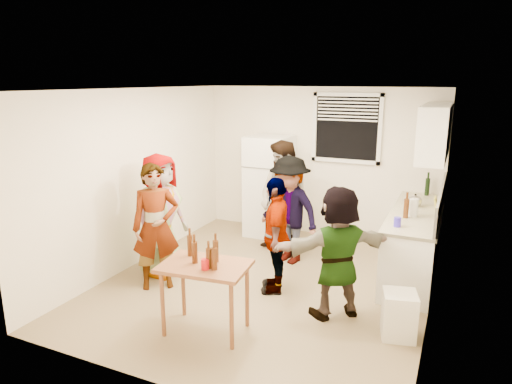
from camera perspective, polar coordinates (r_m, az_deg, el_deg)
The scene contains 23 objects.
room at distance 6.11m, azimuth 1.25°, elevation -11.44°, with size 4.00×4.50×2.50m, color white, non-canonical shape.
window at distance 7.52m, azimuth 11.25°, elevation 7.83°, with size 1.12×0.10×1.06m, color white, non-canonical shape.
refrigerator at distance 7.75m, azimuth 1.67°, elevation 0.75°, with size 0.70×0.70×1.70m, color white.
counter_lower at distance 6.62m, azimuth 19.12°, elevation -6.17°, with size 0.60×2.20×0.86m, color white.
countertop at distance 6.48m, azimuth 19.43°, elevation -2.42°, with size 0.64×2.22×0.04m, color beige.
backsplash at distance 6.42m, azimuth 22.10°, elevation -0.97°, with size 0.03×2.20×0.36m, color #A39E94.
upper_cabinets at distance 6.47m, azimuth 21.52°, elevation 7.06°, with size 0.34×1.60×0.70m, color white.
kettle at distance 6.70m, azimuth 19.21°, elevation -1.71°, with size 0.23×0.19×0.19m, color silver, non-canonical shape.
paper_towel at distance 6.21m, azimuth 19.02°, elevation -2.90°, with size 0.11×0.11×0.23m, color white.
wine_bottle at distance 7.39m, azimuth 20.54°, elevation -0.39°, with size 0.07×0.07×0.26m, color black.
beer_bottle_counter at distance 6.11m, azimuth 18.17°, elevation -3.09°, with size 0.06×0.06×0.25m, color #47230C.
blue_cup at distance 5.73m, azimuth 17.22°, elevation -4.15°, with size 0.09×0.09×0.12m, color #3728D5.
picture_frame at distance 6.64m, azimuth 21.56°, elevation -1.31°, with size 0.02×0.20×0.16m, color yellow.
trash_bin at distance 5.10m, azimuth 17.44°, elevation -14.41°, with size 0.33×0.33×0.49m, color silver.
serving_table at distance 5.13m, azimuth -6.20°, elevation -16.83°, with size 0.90×0.60×0.76m, color brown, non-canonical shape.
beer_bottle_table at distance 4.68m, azimuth -5.90°, elevation -9.48°, with size 0.06×0.06×0.22m, color #47230C.
red_cup at distance 4.67m, azimuth -6.36°, elevation -9.58°, with size 0.08×0.08×0.11m, color red.
guest_grey at distance 6.57m, azimuth -11.45°, elevation -9.82°, with size 0.82×1.68×0.53m, color gray.
guest_stripe at distance 6.19m, azimuth -12.01°, elevation -11.41°, with size 0.59×1.62×0.39m, color #141933.
guest_back_left at distance 7.13m, azimuth 3.38°, elevation -7.61°, with size 0.85×1.74×0.66m, color brown.
guest_back_right at distance 6.84m, azimuth 4.10°, elevation -8.57°, with size 1.01×1.57×0.58m, color #3E3E42.
guest_black at distance 5.97m, azimuth 2.43°, elevation -12.09°, with size 0.86×1.47×0.36m, color black.
guest_orange at distance 5.48m, azimuth 9.81°, elevation -14.81°, with size 1.40×1.51×0.45m, color #C88246.
Camera 1 is at (2.16, -5.08, 2.62)m, focal length 32.00 mm.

